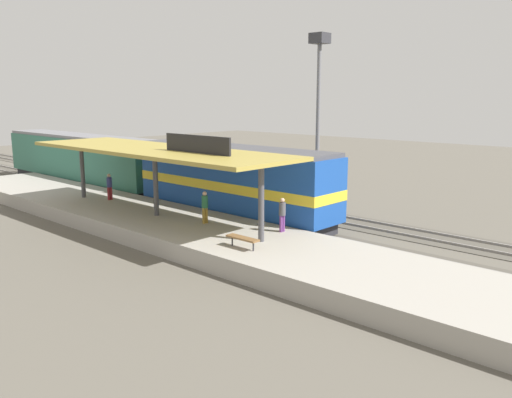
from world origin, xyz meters
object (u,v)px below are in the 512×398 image
(person_waiting, at_px, (282,213))
(person_walking, at_px, (205,206))
(platform_bench, at_px, (243,238))
(person_boarding, at_px, (109,185))
(locomotive, at_px, (233,182))
(light_mast, at_px, (319,83))
(passenger_carriage_single, at_px, (81,160))

(person_waiting, relative_size, person_walking, 1.00)
(platform_bench, relative_size, person_boarding, 0.99)
(platform_bench, bearing_deg, person_walking, 67.05)
(person_waiting, bearing_deg, person_boarding, 95.51)
(locomotive, distance_m, person_boarding, 8.41)
(platform_bench, height_order, person_boarding, person_boarding)
(platform_bench, height_order, locomotive, locomotive)
(platform_bench, xyz_separation_m, person_waiting, (3.40, 0.58, 0.51))
(light_mast, distance_m, person_boarding, 15.59)
(platform_bench, distance_m, person_boarding, 14.27)
(passenger_carriage_single, height_order, light_mast, light_mast)
(person_waiting, distance_m, person_walking, 4.39)
(locomotive, distance_m, light_mast, 9.85)
(locomotive, bearing_deg, person_boarding, 117.72)
(locomotive, height_order, light_mast, light_mast)
(passenger_carriage_single, distance_m, person_waiting, 24.24)
(passenger_carriage_single, xyz_separation_m, person_waiting, (-2.60, -24.10, -0.46))
(passenger_carriage_single, distance_m, light_mast, 21.01)
(platform_bench, distance_m, person_walking, 5.17)
(light_mast, bearing_deg, passenger_carriage_single, 112.82)
(locomotive, distance_m, person_walking, 4.48)
(platform_bench, height_order, person_walking, person_walking)
(light_mast, distance_m, person_walking, 13.56)
(locomotive, relative_size, passenger_carriage_single, 0.72)
(locomotive, relative_size, light_mast, 1.23)
(platform_bench, bearing_deg, person_waiting, 9.60)
(passenger_carriage_single, bearing_deg, person_walking, -101.33)
(locomotive, distance_m, passenger_carriage_single, 18.00)
(light_mast, bearing_deg, person_waiting, -151.85)
(person_waiting, bearing_deg, locomotive, 66.95)
(light_mast, height_order, person_waiting, light_mast)
(platform_bench, xyz_separation_m, locomotive, (6.00, 6.68, 1.07))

